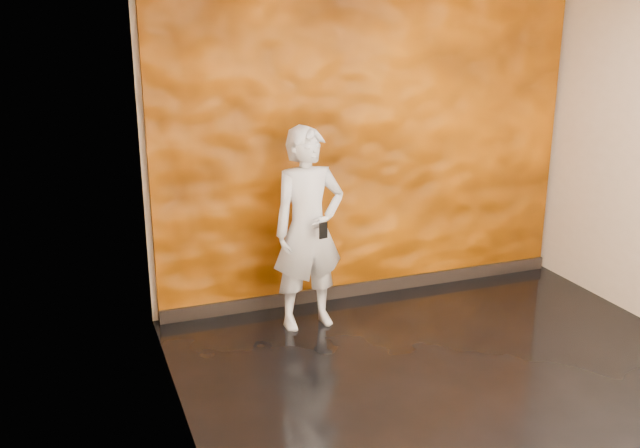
# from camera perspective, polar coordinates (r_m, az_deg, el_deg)

# --- Properties ---
(room) EXTENTS (4.02, 4.02, 2.81)m
(room) POSITION_cam_1_polar(r_m,az_deg,el_deg) (4.74, 13.76, 1.84)
(room) COLOR black
(room) RESTS_ON ground
(feature_wall) EXTENTS (3.90, 0.06, 2.75)m
(feature_wall) POSITION_cam_1_polar(r_m,az_deg,el_deg) (6.41, 3.99, 6.04)
(feature_wall) COLOR #CD6204
(feature_wall) RESTS_ON ground
(baseboard) EXTENTS (3.90, 0.04, 0.12)m
(baseboard) POSITION_cam_1_polar(r_m,az_deg,el_deg) (6.76, 3.90, -5.07)
(baseboard) COLOR black
(baseboard) RESTS_ON ground
(man) EXTENTS (0.64, 0.44, 1.70)m
(man) POSITION_cam_1_polar(r_m,az_deg,el_deg) (5.84, -0.93, -0.41)
(man) COLOR #ADB1BD
(man) RESTS_ON ground
(phone) EXTENTS (0.07, 0.03, 0.13)m
(phone) POSITION_cam_1_polar(r_m,az_deg,el_deg) (5.62, 0.27, -0.52)
(phone) COLOR black
(phone) RESTS_ON man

